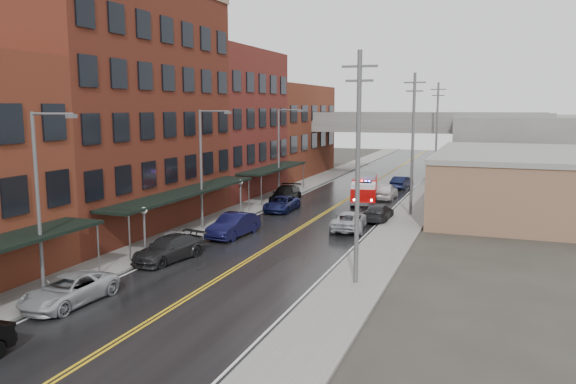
% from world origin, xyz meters
% --- Properties ---
extents(road, '(11.00, 160.00, 0.02)m').
position_xyz_m(road, '(0.00, 30.00, 0.01)').
color(road, black).
rests_on(road, ground).
extents(sidewalk_left, '(3.00, 160.00, 0.15)m').
position_xyz_m(sidewalk_left, '(-7.30, 30.00, 0.07)').
color(sidewalk_left, slate).
rests_on(sidewalk_left, ground).
extents(sidewalk_right, '(3.00, 160.00, 0.15)m').
position_xyz_m(sidewalk_right, '(7.30, 30.00, 0.07)').
color(sidewalk_right, slate).
rests_on(sidewalk_right, ground).
extents(curb_left, '(0.30, 160.00, 0.15)m').
position_xyz_m(curb_left, '(-5.65, 30.00, 0.07)').
color(curb_left, gray).
rests_on(curb_left, ground).
extents(curb_right, '(0.30, 160.00, 0.15)m').
position_xyz_m(curb_right, '(5.65, 30.00, 0.07)').
color(curb_right, gray).
rests_on(curb_right, ground).
extents(brick_building_b, '(9.00, 20.00, 18.00)m').
position_xyz_m(brick_building_b, '(-13.30, 23.00, 9.00)').
color(brick_building_b, '#5D2418').
rests_on(brick_building_b, ground).
extents(brick_building_c, '(9.00, 15.00, 15.00)m').
position_xyz_m(brick_building_c, '(-13.30, 40.50, 7.50)').
color(brick_building_c, maroon).
rests_on(brick_building_c, ground).
extents(brick_building_far, '(9.00, 20.00, 12.00)m').
position_xyz_m(brick_building_far, '(-13.30, 58.00, 6.00)').
color(brick_building_far, brown).
rests_on(brick_building_far, ground).
extents(tan_building, '(14.00, 22.00, 5.00)m').
position_xyz_m(tan_building, '(16.00, 40.00, 2.50)').
color(tan_building, '#8B654B').
rests_on(tan_building, ground).
extents(right_far_block, '(18.00, 30.00, 8.00)m').
position_xyz_m(right_far_block, '(18.00, 70.00, 4.00)').
color(right_far_block, slate).
rests_on(right_far_block, ground).
extents(awning_1, '(2.60, 18.00, 3.09)m').
position_xyz_m(awning_1, '(-7.49, 23.00, 2.99)').
color(awning_1, black).
rests_on(awning_1, ground).
extents(awning_2, '(2.60, 13.00, 3.09)m').
position_xyz_m(awning_2, '(-7.49, 40.50, 2.99)').
color(awning_2, black).
rests_on(awning_2, ground).
extents(globe_lamp_1, '(0.44, 0.44, 3.12)m').
position_xyz_m(globe_lamp_1, '(-6.40, 16.00, 2.31)').
color(globe_lamp_1, '#59595B').
rests_on(globe_lamp_1, ground).
extents(globe_lamp_2, '(0.44, 0.44, 3.12)m').
position_xyz_m(globe_lamp_2, '(-6.40, 30.00, 2.31)').
color(globe_lamp_2, '#59595B').
rests_on(globe_lamp_2, ground).
extents(street_lamp_0, '(2.64, 0.22, 9.00)m').
position_xyz_m(street_lamp_0, '(-6.55, 8.00, 5.19)').
color(street_lamp_0, '#59595B').
rests_on(street_lamp_0, ground).
extents(street_lamp_1, '(2.64, 0.22, 9.00)m').
position_xyz_m(street_lamp_1, '(-6.55, 24.00, 5.19)').
color(street_lamp_1, '#59595B').
rests_on(street_lamp_1, ground).
extents(street_lamp_2, '(2.64, 0.22, 9.00)m').
position_xyz_m(street_lamp_2, '(-6.55, 40.00, 5.19)').
color(street_lamp_2, '#59595B').
rests_on(street_lamp_2, ground).
extents(utility_pole_0, '(1.80, 0.24, 12.00)m').
position_xyz_m(utility_pole_0, '(7.20, 15.00, 6.31)').
color(utility_pole_0, '#59595B').
rests_on(utility_pole_0, ground).
extents(utility_pole_1, '(1.80, 0.24, 12.00)m').
position_xyz_m(utility_pole_1, '(7.20, 35.00, 6.31)').
color(utility_pole_1, '#59595B').
rests_on(utility_pole_1, ground).
extents(utility_pole_2, '(1.80, 0.24, 12.00)m').
position_xyz_m(utility_pole_2, '(7.20, 55.00, 6.31)').
color(utility_pole_2, '#59595B').
rests_on(utility_pole_2, ground).
extents(overpass, '(40.00, 10.00, 7.50)m').
position_xyz_m(overpass, '(0.00, 62.00, 5.99)').
color(overpass, slate).
rests_on(overpass, ground).
extents(fire_truck, '(3.90, 7.53, 2.64)m').
position_xyz_m(fire_truck, '(2.07, 40.06, 1.43)').
color(fire_truck, '#B10908').
rests_on(fire_truck, ground).
extents(parked_car_left_2, '(2.52, 5.07, 1.38)m').
position_xyz_m(parked_car_left_2, '(-4.80, 7.51, 0.69)').
color(parked_car_left_2, '#A1A5A8').
rests_on(parked_car_left_2, ground).
extents(parked_car_left_3, '(3.01, 5.39, 1.48)m').
position_xyz_m(parked_car_left_3, '(-4.51, 15.70, 0.74)').
color(parked_car_left_3, black).
rests_on(parked_car_left_3, ground).
extents(parked_car_left_4, '(2.70, 4.57, 1.46)m').
position_xyz_m(parked_car_left_4, '(-5.00, 16.80, 0.73)').
color(parked_car_left_4, silver).
rests_on(parked_car_left_4, ground).
extents(parked_car_left_5, '(2.21, 5.19, 1.66)m').
position_xyz_m(parked_car_left_5, '(-3.60, 22.80, 0.83)').
color(parked_car_left_5, black).
rests_on(parked_car_left_5, ground).
extents(parked_car_left_6, '(2.25, 4.81, 1.33)m').
position_xyz_m(parked_car_left_6, '(-3.90, 33.20, 0.67)').
color(parked_car_left_6, '#121743').
rests_on(parked_car_left_6, ground).
extents(parked_car_left_7, '(3.11, 5.98, 1.66)m').
position_xyz_m(parked_car_left_7, '(-5.00, 37.22, 0.83)').
color(parked_car_left_7, black).
rests_on(parked_car_left_7, ground).
extents(parked_car_right_0, '(3.04, 5.44, 1.44)m').
position_xyz_m(parked_car_right_0, '(3.60, 27.79, 0.72)').
color(parked_car_right_0, '#ACAFB5').
rests_on(parked_car_right_0, ground).
extents(parked_car_right_1, '(1.98, 4.78, 1.38)m').
position_xyz_m(parked_car_right_1, '(5.00, 32.04, 0.69)').
color(parked_car_right_1, '#232325').
rests_on(parked_car_right_1, ground).
extents(parked_car_right_2, '(1.95, 4.83, 1.64)m').
position_xyz_m(parked_car_right_2, '(3.60, 43.01, 0.82)').
color(parked_car_right_2, white).
rests_on(parked_car_right_2, ground).
extents(parked_car_right_3, '(2.09, 4.55, 1.45)m').
position_xyz_m(parked_car_right_3, '(3.99, 50.72, 0.72)').
color(parked_car_right_3, black).
rests_on(parked_car_right_3, ground).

